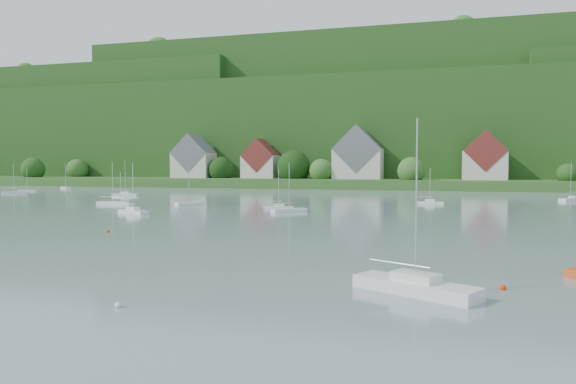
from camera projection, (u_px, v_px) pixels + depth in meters
The scene contains 11 objects.
far_shore_strip at pixel (349, 182), 197.02m from camera, with size 600.00×60.00×3.00m, color #2D5821.
forested_ridge at pixel (374, 133), 261.73m from camera, with size 620.00×181.22×69.89m.
village_building_0 at pixel (194, 160), 199.13m from camera, with size 14.00×10.40×16.00m.
village_building_1 at pixel (260, 162), 194.27m from camera, with size 12.00×9.36×14.00m.
village_building_2 at pixel (358, 157), 183.69m from camera, with size 16.00×11.44×18.00m.
village_building_3 at pixel (484, 159), 170.90m from camera, with size 13.00×10.40×15.50m.
near_sailboat_4 at pixel (415, 285), 32.32m from camera, with size 7.76×5.54×10.35m.
mooring_buoy_1 at pixel (118, 307), 29.26m from camera, with size 0.38×0.38×0.38m, color white.
mooring_buoy_2 at pixel (502, 290), 33.39m from camera, with size 0.44×0.44×0.44m, color red.
mooring_buoy_3 at pixel (108, 232), 61.77m from camera, with size 0.40×0.40×0.40m, color red.
far_sailboat_cluster at pixel (318, 199), 116.46m from camera, with size 196.21×77.85×8.71m.
Camera 1 is at (32.59, 4.51, 7.61)m, focal length 34.10 mm.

